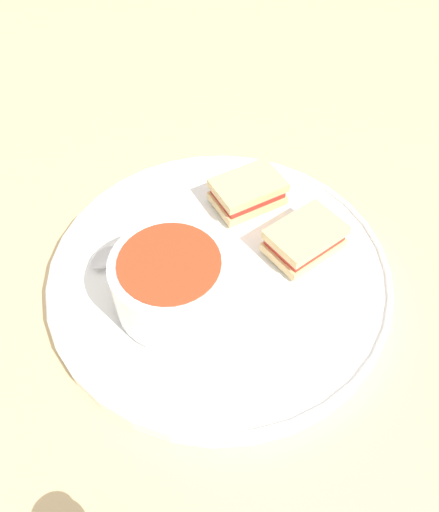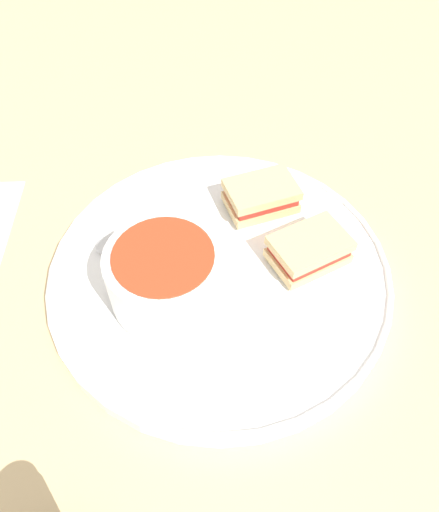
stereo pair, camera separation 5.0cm
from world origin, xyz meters
name	(u,v)px [view 1 (the left image)]	position (x,y,z in m)	size (l,w,h in m)	color
ground_plane	(220,279)	(0.00, 0.00, 0.00)	(2.40, 2.40, 0.00)	#D1B27F
plate	(220,272)	(0.00, 0.00, 0.01)	(0.36, 0.36, 0.02)	white
soup_bowl	(172,282)	(0.05, 0.04, 0.05)	(0.11, 0.11, 0.06)	white
spoon	(111,252)	(0.11, -0.03, 0.03)	(0.09, 0.09, 0.01)	silver
sandwich_half_near	(305,239)	(-0.09, -0.01, 0.04)	(0.09, 0.08, 0.03)	#DBBC7F
sandwich_half_far	(248,192)	(-0.05, -0.09, 0.04)	(0.09, 0.08, 0.03)	#DBBC7F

